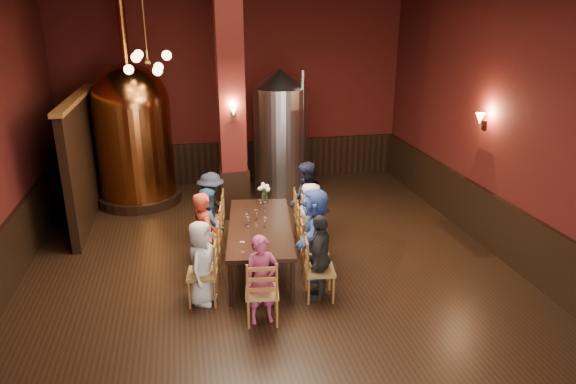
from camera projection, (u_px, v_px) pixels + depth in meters
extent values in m
plane|color=black|center=(273.00, 278.00, 8.16)|extent=(10.00, 10.00, 0.00)
cube|color=#450F0E|center=(235.00, 89.00, 12.01)|extent=(8.00, 0.02, 4.50)
cube|color=#450F0E|center=(429.00, 359.00, 2.79)|extent=(8.00, 0.02, 4.50)
cube|color=#450F0E|center=(519.00, 128.00, 8.16)|extent=(0.02, 10.00, 4.50)
cube|color=black|center=(501.00, 229.00, 8.74)|extent=(0.08, 9.90, 1.00)
cube|color=black|center=(237.00, 161.00, 12.56)|extent=(7.90, 0.08, 1.00)
cube|color=#450F0E|center=(231.00, 106.00, 9.92)|extent=(0.58, 0.58, 4.50)
cube|color=black|center=(84.00, 161.00, 10.10)|extent=(0.22, 3.50, 2.40)
cube|color=black|center=(260.00, 227.00, 8.26)|extent=(1.32, 2.51, 0.06)
cylinder|color=black|center=(231.00, 284.00, 7.29)|extent=(0.07, 0.07, 0.69)
cylinder|color=black|center=(292.00, 282.00, 7.35)|extent=(0.07, 0.07, 0.69)
cylinder|color=black|center=(235.00, 222.00, 9.43)|extent=(0.07, 0.07, 0.69)
cylinder|color=black|center=(283.00, 220.00, 9.49)|extent=(0.07, 0.07, 0.69)
imported|color=silver|center=(201.00, 263.00, 7.30)|extent=(0.61, 0.72, 1.26)
imported|color=#BA3420|center=(205.00, 237.00, 7.90)|extent=(0.46, 0.59, 1.45)
imported|color=navy|center=(209.00, 225.00, 8.54)|extent=(0.35, 0.64, 1.28)
imported|color=black|center=(212.00, 209.00, 9.16)|extent=(0.84, 1.00, 1.34)
imported|color=black|center=(320.00, 257.00, 7.40)|extent=(0.65, 0.83, 1.32)
imported|color=#354F9F|center=(315.00, 233.00, 8.00)|extent=(0.90, 1.43, 1.47)
imported|color=beige|center=(310.00, 221.00, 8.64)|extent=(0.46, 0.67, 1.33)
imported|color=#181A30|center=(306.00, 202.00, 9.25)|extent=(0.38, 0.73, 1.48)
imported|color=#98325A|center=(262.00, 280.00, 6.84)|extent=(0.47, 0.32, 1.26)
cylinder|color=black|center=(140.00, 197.00, 11.37)|extent=(1.79, 1.79, 0.20)
cylinder|color=#B35F29|center=(135.00, 149.00, 11.00)|extent=(2.01, 2.01, 1.99)
sphere|color=#B35F29|center=(130.00, 103.00, 10.66)|extent=(1.59, 1.59, 1.59)
cylinder|color=#B35F29|center=(123.00, 32.00, 10.19)|extent=(0.16, 0.16, 1.30)
cylinder|color=#B2B2B7|center=(281.00, 143.00, 11.32)|extent=(1.40, 1.40, 2.45)
cone|color=#B2B2B7|center=(280.00, 78.00, 10.84)|extent=(1.18, 1.18, 0.39)
cylinder|color=#B2B2B7|center=(302.00, 136.00, 10.95)|extent=(0.08, 0.08, 2.75)
cylinder|color=white|center=(265.00, 198.00, 9.16)|extent=(0.11, 0.11, 0.20)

